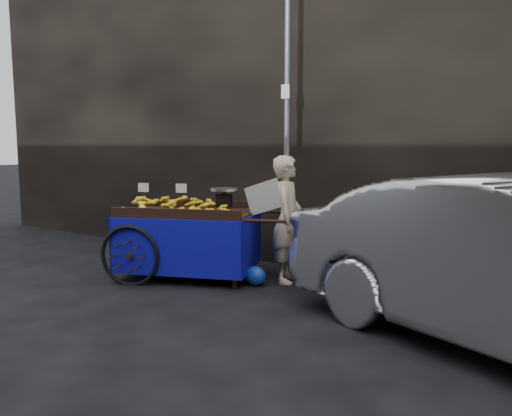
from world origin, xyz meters
The scene contains 6 objects.
ground centered at (0.00, 0.00, 0.00)m, with size 80.00×80.00×0.00m, color black.
building_wall centered at (0.39, 2.60, 2.50)m, with size 13.50×2.00×5.00m.
street_pole centered at (0.30, 1.30, 2.01)m, with size 0.12×0.10×4.00m.
banana_cart centered at (-0.67, 0.34, 0.77)m, with size 2.51×1.78×1.25m.
vendor centered at (0.58, 0.84, 0.79)m, with size 0.85×0.67×1.58m.
plastic_bag centered at (0.36, 0.46, 0.12)m, with size 0.27×0.21×0.24m, color #173AB2.
Camera 1 is at (3.64, -4.48, 1.70)m, focal length 35.00 mm.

